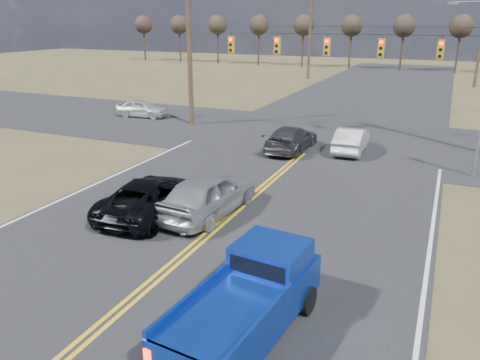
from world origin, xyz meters
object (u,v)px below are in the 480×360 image
at_px(white_car_queue, 351,140).
at_px(cross_car_west, 142,108).
at_px(dgrey_car_queue, 291,139).
at_px(black_suv, 150,196).
at_px(silver_suv, 208,194).
at_px(pickup_truck, 249,301).

distance_m(white_car_queue, cross_car_west, 16.13).
height_order(white_car_queue, dgrey_car_queue, white_car_queue).
relative_size(white_car_queue, dgrey_car_queue, 0.89).
bearing_deg(black_suv, silver_suv, -161.96).
xyz_separation_m(black_suv, white_car_queue, (5.00, 11.52, -0.01)).
bearing_deg(black_suv, pickup_truck, 135.85).
relative_size(black_suv, dgrey_car_queue, 1.07).
distance_m(pickup_truck, dgrey_car_queue, 15.94).
relative_size(silver_suv, dgrey_car_queue, 1.03).
bearing_deg(black_suv, white_car_queue, -118.19).
distance_m(black_suv, dgrey_car_queue, 10.66).
xyz_separation_m(dgrey_car_queue, cross_car_west, (-12.76, 4.31, -0.01)).
height_order(black_suv, dgrey_car_queue, black_suv).
height_order(silver_suv, white_car_queue, silver_suv).
distance_m(white_car_queue, dgrey_car_queue, 3.22).
relative_size(silver_suv, cross_car_west, 1.23).
distance_m(silver_suv, dgrey_car_queue, 9.65).
bearing_deg(white_car_queue, dgrey_car_queue, 17.38).
bearing_deg(silver_suv, black_suv, 27.32).
relative_size(white_car_queue, cross_car_west, 1.06).
xyz_separation_m(silver_suv, dgrey_car_queue, (0.00, 9.65, -0.14)).
distance_m(pickup_truck, white_car_queue, 16.50).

